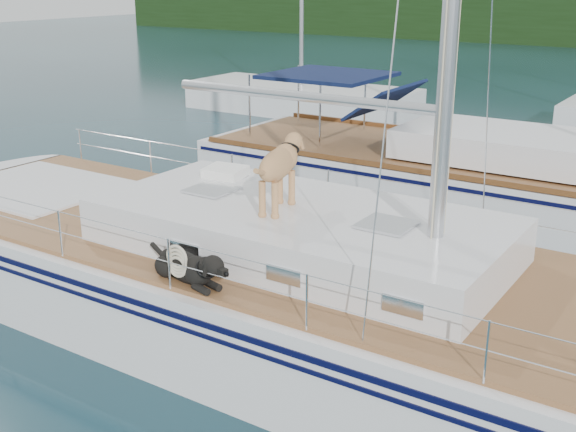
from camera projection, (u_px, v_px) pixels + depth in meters
The scene contains 4 objects.
ground at pixel (250, 323), 9.97m from camera, with size 120.00×120.00×0.00m, color black.
main_sailboat at pixel (254, 280), 9.71m from camera, with size 12.00×3.80×14.01m.
neighbor_sailboat at pixel (469, 181), 14.52m from camera, with size 11.00×3.50×13.30m.
bg_boat_west at pixel (301, 99), 25.09m from camera, with size 8.00×3.00×11.65m.
Camera 1 is at (5.37, -7.22, 4.58)m, focal length 45.00 mm.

